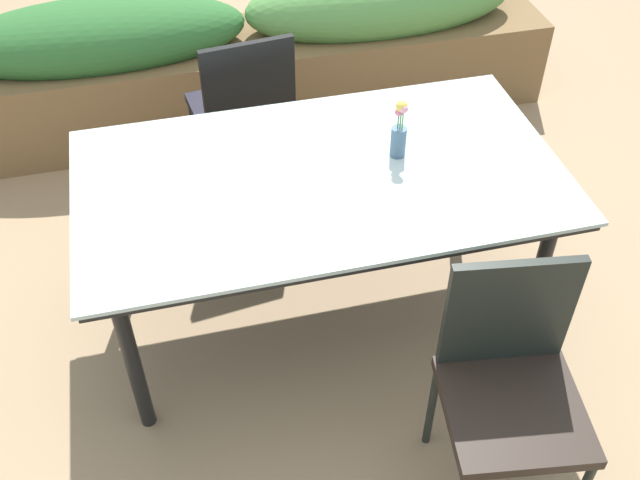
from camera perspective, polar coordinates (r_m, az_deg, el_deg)
ground_plane at (r=3.11m, az=-1.52°, el=-6.36°), size 12.00×12.00×0.00m
dining_table at (r=2.67m, az=0.00°, el=3.99°), size 1.71×0.95×0.74m
chair_far_side at (r=3.40m, az=-5.81°, el=9.95°), size 0.47×0.47×0.89m
chair_near_right at (r=2.39m, az=14.30°, el=-10.12°), size 0.47×0.47×0.88m
flower_vase at (r=2.68m, az=6.04°, el=8.12°), size 0.06×0.06×0.23m
planter_box at (r=4.10m, az=-5.34°, el=13.92°), size 3.23×0.56×0.79m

